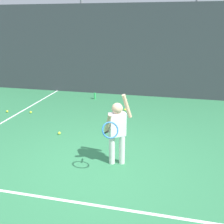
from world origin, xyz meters
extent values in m
plane|color=#2D7247|center=(0.00, 0.00, 0.00)|extent=(20.00, 20.00, 0.00)
cube|color=white|center=(0.00, -1.09, 0.00)|extent=(9.00, 0.05, 0.00)
cube|color=#383D42|center=(0.00, 5.18, 1.59)|extent=(11.95, 0.08, 3.19)
cylinder|color=slate|center=(-1.94, 5.24, 1.67)|extent=(0.09, 0.09, 3.34)
cylinder|color=slate|center=(1.94, 5.24, 1.67)|extent=(0.09, 0.09, 3.34)
cylinder|color=silver|center=(0.34, 0.16, 0.29)|extent=(0.11, 0.11, 0.58)
cylinder|color=silver|center=(0.52, 0.20, 0.29)|extent=(0.11, 0.11, 0.58)
cube|color=white|center=(0.43, 0.18, 0.80)|extent=(0.34, 0.30, 0.44)
sphere|color=tan|center=(0.43, 0.18, 1.10)|extent=(0.20, 0.20, 0.20)
cylinder|color=tan|center=(0.58, 0.30, 1.12)|extent=(0.21, 0.17, 0.46)
cylinder|color=tan|center=(0.30, 0.02, 0.87)|extent=(0.21, 0.28, 0.43)
cylinder|color=black|center=(0.30, -0.12, 0.75)|extent=(0.15, 0.22, 0.15)
torus|color=#2666B2|center=(0.41, -0.30, 0.88)|extent=(0.33, 0.29, 0.26)
cylinder|color=green|center=(-1.25, 4.36, 0.11)|extent=(0.07, 0.07, 0.22)
sphere|color=#CCE033|center=(-3.40, 2.35, 0.03)|extent=(0.07, 0.07, 0.07)
sphere|color=#CCE033|center=(0.01, 3.31, 0.03)|extent=(0.07, 0.07, 0.07)
sphere|color=#CCE033|center=(-1.21, 1.19, 0.03)|extent=(0.07, 0.07, 0.07)
sphere|color=#CCE033|center=(-2.67, 2.44, 0.03)|extent=(0.07, 0.07, 0.07)
camera|label=1|loc=(1.33, -4.14, 2.56)|focal=41.82mm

